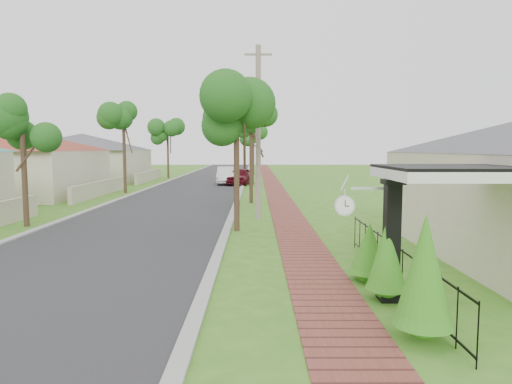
% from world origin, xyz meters
% --- Properties ---
extents(ground, '(160.00, 160.00, 0.00)m').
position_xyz_m(ground, '(0.00, 0.00, 0.00)').
color(ground, '#3A751C').
rests_on(ground, ground).
extents(road, '(7.00, 120.00, 0.02)m').
position_xyz_m(road, '(-3.00, 20.00, 0.00)').
color(road, '#28282B').
rests_on(road, ground).
extents(kerb_right, '(0.30, 120.00, 0.10)m').
position_xyz_m(kerb_right, '(0.65, 20.00, 0.00)').
color(kerb_right, '#9E9E99').
rests_on(kerb_right, ground).
extents(kerb_left, '(0.30, 120.00, 0.10)m').
position_xyz_m(kerb_left, '(-6.65, 20.00, 0.00)').
color(kerb_left, '#9E9E99').
rests_on(kerb_left, ground).
extents(sidewalk, '(1.50, 120.00, 0.03)m').
position_xyz_m(sidewalk, '(3.25, 20.00, 0.00)').
color(sidewalk, brown).
rests_on(sidewalk, ground).
extents(porch_post, '(0.48, 0.48, 2.52)m').
position_xyz_m(porch_post, '(4.55, -1.00, 1.12)').
color(porch_post, black).
rests_on(porch_post, ground).
extents(picket_fence, '(0.03, 8.02, 1.00)m').
position_xyz_m(picket_fence, '(4.90, -0.00, 0.53)').
color(picket_fence, black).
rests_on(picket_fence, ground).
extents(street_trees, '(10.70, 37.65, 5.89)m').
position_xyz_m(street_trees, '(-2.87, 26.84, 4.54)').
color(street_trees, '#382619').
rests_on(street_trees, ground).
extents(hedge_row, '(0.85, 4.34, 2.19)m').
position_xyz_m(hedge_row, '(4.45, -1.46, 0.89)').
color(hedge_row, '#267116').
rests_on(hedge_row, ground).
extents(far_house_red, '(15.56, 15.56, 4.60)m').
position_xyz_m(far_house_red, '(-14.97, 20.00, 2.34)').
color(far_house_red, beige).
rests_on(far_house_red, ground).
extents(far_house_grey, '(15.56, 15.56, 4.60)m').
position_xyz_m(far_house_grey, '(-14.97, 34.00, 2.34)').
color(far_house_grey, beige).
rests_on(far_house_grey, ground).
extents(parked_car_red, '(2.50, 4.53, 1.46)m').
position_xyz_m(parked_car_red, '(0.40, 29.46, 0.73)').
color(parked_car_red, '#5B0D19').
rests_on(parked_car_red, ground).
extents(parked_car_white, '(1.75, 4.66, 1.52)m').
position_xyz_m(parked_car_white, '(-0.81, 30.03, 0.76)').
color(parked_car_white, white).
rests_on(parked_car_white, ground).
extents(near_tree, '(2.02, 2.02, 5.20)m').
position_xyz_m(near_tree, '(1.04, 7.00, 4.14)').
color(near_tree, '#382619').
rests_on(near_tree, ground).
extents(utility_pole, '(1.20, 0.24, 7.60)m').
position_xyz_m(utility_pole, '(1.87, 10.00, 3.86)').
color(utility_pole, gray).
rests_on(utility_pole, ground).
extents(station_clock, '(1.07, 0.13, 0.61)m').
position_xyz_m(station_clock, '(3.69, -0.60, 1.95)').
color(station_clock, silver).
rests_on(station_clock, ground).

